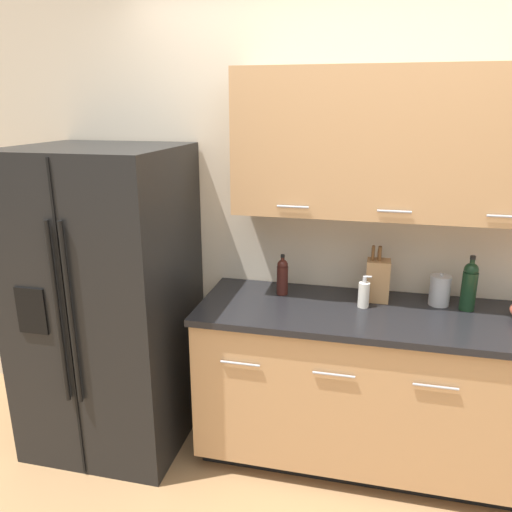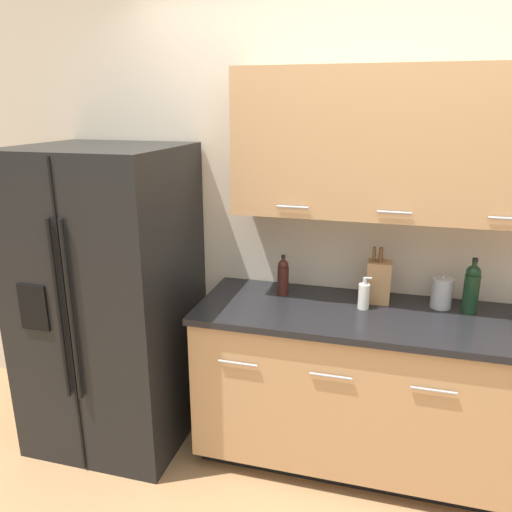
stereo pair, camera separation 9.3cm
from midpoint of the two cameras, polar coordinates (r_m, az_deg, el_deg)
The scene contains 8 objects.
wall_back at distance 2.78m, azimuth 11.24°, elevation 5.95°, with size 10.00×0.39×2.60m.
counter_unit at distance 2.83m, azimuth 13.02°, elevation -14.45°, with size 1.93×0.64×0.90m.
refrigerator at distance 2.95m, azimuth -17.35°, elevation -4.89°, with size 0.84×0.82×1.70m.
knife_block at distance 2.73m, azimuth 12.78°, elevation -2.64°, with size 0.12×0.11×0.31m.
wine_bottle at distance 2.74m, azimuth 22.31°, elevation -3.11°, with size 0.08×0.08×0.29m.
soap_dispenser at distance 2.64m, azimuth 11.23°, elevation -4.32°, with size 0.06×0.06×0.17m.
oil_bottle at distance 2.75m, azimuth 2.07°, elevation -2.29°, with size 0.06×0.06×0.23m.
steel_canister at distance 2.77m, azimuth 19.37°, elevation -3.71°, with size 0.11×0.11×0.18m.
Camera 1 is at (0.09, -1.43, 1.91)m, focal length 35.00 mm.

